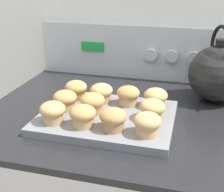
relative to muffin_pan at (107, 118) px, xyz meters
The scene contains 14 objects.
control_panel 0.41m from the muffin_pan, 88.55° to the left, with size 0.76×0.07×0.20m.
muffin_pan is the anchor object (origin of this frame).
muffin_r0_c0 0.15m from the muffin_pan, 146.22° to the right, with size 0.07×0.07×0.06m.
muffin_r0_c1 0.10m from the muffin_pan, 115.67° to the right, with size 0.07×0.07×0.06m.
muffin_r0_c2 0.10m from the muffin_pan, 64.04° to the right, with size 0.07×0.07×0.06m.
muffin_r0_c3 0.15m from the muffin_pan, 33.95° to the right, with size 0.07×0.07×0.06m.
muffin_r1_c0 0.13m from the muffin_pan, behind, with size 0.07×0.07×0.06m.
muffin_r1_c1 0.06m from the muffin_pan, behind, with size 0.07×0.07×0.06m.
muffin_r1_c3 0.13m from the muffin_pan, ahead, with size 0.07×0.07×0.06m.
muffin_r2_c0 0.15m from the muffin_pan, 145.44° to the left, with size 0.07×0.07×0.06m.
muffin_r2_c1 0.10m from the muffin_pan, 116.31° to the left, with size 0.07×0.07×0.06m.
muffin_r2_c2 0.10m from the muffin_pan, 62.11° to the left, with size 0.07×0.07×0.06m.
muffin_r2_c3 0.15m from the muffin_pan, 34.06° to the left, with size 0.07×0.07×0.06m.
tea_kettle 0.38m from the muffin_pan, 38.49° to the left, with size 0.18×0.21×0.24m.
Camera 1 is at (0.21, -0.48, 1.30)m, focal length 50.00 mm.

